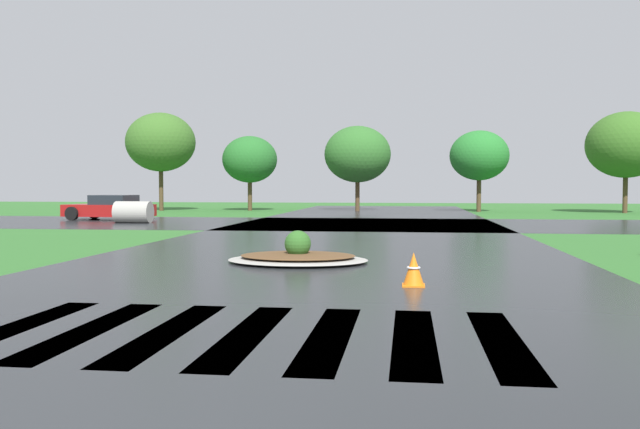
{
  "coord_description": "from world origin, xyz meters",
  "views": [
    {
      "loc": [
        1.72,
        -3.3,
        1.62
      ],
      "look_at": [
        -0.44,
        13.15,
        0.9
      ],
      "focal_mm": 37.41,
      "sensor_mm": 36.0,
      "label": 1
    }
  ],
  "objects_px": {
    "traffic_cone": "(414,270)",
    "drainage_pipe_stack": "(133,212)",
    "median_island": "(298,256)",
    "car_white_sedan": "(110,208)"
  },
  "relations": [
    {
      "from": "traffic_cone",
      "to": "drainage_pipe_stack",
      "type": "bearing_deg",
      "value": 125.32
    },
    {
      "from": "car_white_sedan",
      "to": "traffic_cone",
      "type": "bearing_deg",
      "value": 132.12
    },
    {
      "from": "median_island",
      "to": "traffic_cone",
      "type": "xyz_separation_m",
      "value": [
        2.39,
        -3.01,
        0.13
      ]
    },
    {
      "from": "traffic_cone",
      "to": "car_white_sedan",
      "type": "bearing_deg",
      "value": 126.23
    },
    {
      "from": "median_island",
      "to": "car_white_sedan",
      "type": "relative_size",
      "value": 0.7
    },
    {
      "from": "drainage_pipe_stack",
      "to": "traffic_cone",
      "type": "distance_m",
      "value": 20.64
    },
    {
      "from": "median_island",
      "to": "traffic_cone",
      "type": "relative_size",
      "value": 5.41
    },
    {
      "from": "drainage_pipe_stack",
      "to": "median_island",
      "type": "bearing_deg",
      "value": -55.39
    },
    {
      "from": "drainage_pipe_stack",
      "to": "traffic_cone",
      "type": "xyz_separation_m",
      "value": [
        11.93,
        -16.84,
        -0.21
      ]
    },
    {
      "from": "median_island",
      "to": "car_white_sedan",
      "type": "distance_m",
      "value": 20.07
    }
  ]
}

